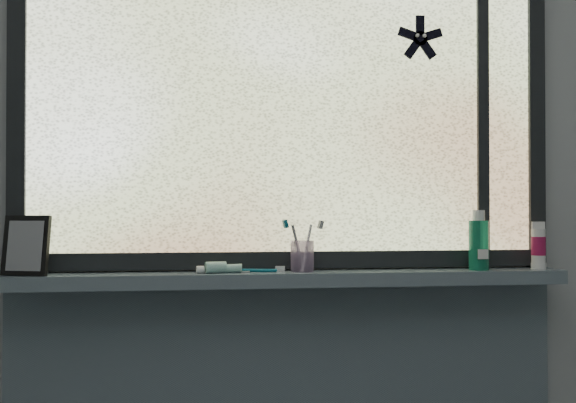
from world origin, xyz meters
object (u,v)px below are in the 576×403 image
(mouthwash_bottle, at_px, (479,240))
(cream_tube, at_px, (538,244))
(vanity_mirror, at_px, (26,246))
(toothbrush_cup, at_px, (302,256))

(mouthwash_bottle, distance_m, cream_tube, 0.19)
(vanity_mirror, bearing_deg, toothbrush_cup, 18.38)
(toothbrush_cup, bearing_deg, cream_tube, -1.39)
(mouthwash_bottle, bearing_deg, toothbrush_cup, 177.82)
(toothbrush_cup, distance_m, cream_tube, 0.72)
(toothbrush_cup, xyz_separation_m, cream_tube, (0.72, -0.02, 0.03))
(mouthwash_bottle, xyz_separation_m, cream_tube, (0.19, 0.00, -0.01))
(toothbrush_cup, height_order, cream_tube, cream_tube)
(toothbrush_cup, bearing_deg, vanity_mirror, -178.45)
(toothbrush_cup, distance_m, mouthwash_bottle, 0.53)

